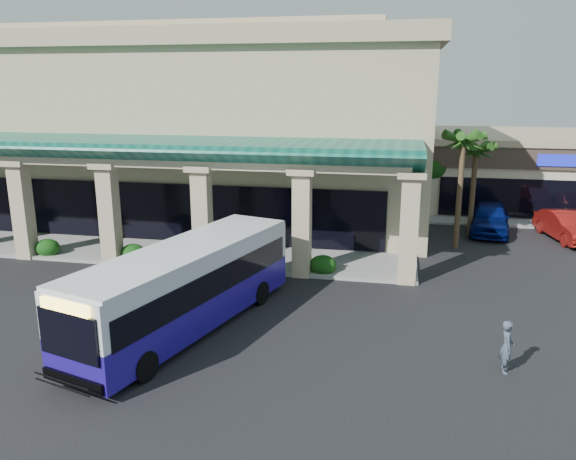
% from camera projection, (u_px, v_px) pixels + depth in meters
% --- Properties ---
extents(ground, '(110.00, 110.00, 0.00)m').
position_uv_depth(ground, '(235.00, 320.00, 20.02)').
color(ground, black).
extents(main_building, '(30.80, 14.80, 11.35)m').
position_uv_depth(main_building, '(184.00, 125.00, 35.31)').
color(main_building, tan).
rests_on(main_building, ground).
extents(arcade, '(30.00, 6.20, 5.70)m').
position_uv_depth(arcade, '(116.00, 197.00, 27.29)').
color(arcade, '#0E5748').
rests_on(arcade, ground).
extents(palm_0, '(2.40, 2.40, 6.60)m').
position_uv_depth(palm_0, '(460.00, 185.00, 28.00)').
color(palm_0, '#1B3F11').
rests_on(palm_0, ground).
extents(palm_1, '(2.40, 2.40, 5.80)m').
position_uv_depth(palm_1, '(473.00, 183.00, 30.76)').
color(palm_1, '#1B3F11').
rests_on(palm_1, ground).
extents(broadleaf_tree, '(2.60, 2.60, 4.81)m').
position_uv_depth(broadleaf_tree, '(431.00, 177.00, 36.01)').
color(broadleaf_tree, '#103B0D').
rests_on(broadleaf_tree, ground).
extents(transit_bus, '(5.22, 10.71, 2.92)m').
position_uv_depth(transit_bus, '(187.00, 288.00, 18.97)').
color(transit_bus, '#22118C').
rests_on(transit_bus, ground).
extents(pedestrian, '(0.38, 0.58, 1.59)m').
position_uv_depth(pedestrian, '(507.00, 347.00, 16.21)').
color(pedestrian, '#404C5C').
rests_on(pedestrian, ground).
extents(car_silver, '(2.74, 5.35, 1.74)m').
position_uv_depth(car_silver, '(490.00, 218.00, 31.60)').
color(car_silver, '#071461').
rests_on(car_silver, ground).
extents(car_white, '(2.64, 4.97, 1.56)m').
position_uv_depth(car_white, '(567.00, 226.00, 30.12)').
color(car_white, maroon).
rests_on(car_white, ground).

